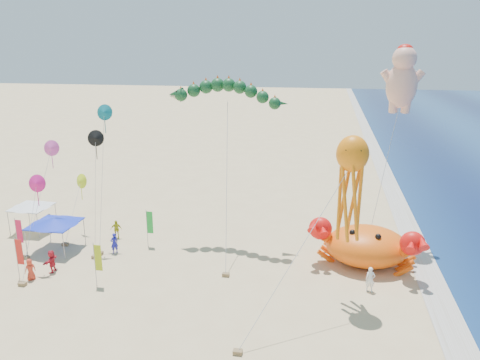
{
  "coord_description": "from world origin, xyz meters",
  "views": [
    {
      "loc": [
        4.12,
        -30.86,
        16.1
      ],
      "look_at": [
        -2.0,
        2.0,
        6.5
      ],
      "focal_mm": 35.0,
      "sensor_mm": 36.0,
      "label": 1
    }
  ],
  "objects_px": {
    "dragon_kite": "(226,96)",
    "canopy_white": "(31,205)",
    "octopus_kite": "(350,180)",
    "cherub_kite": "(402,77)",
    "crab_inflatable": "(367,245)",
    "canopy_blue": "(54,221)"
  },
  "relations": [
    {
      "from": "dragon_kite",
      "to": "octopus_kite",
      "type": "relative_size",
      "value": 1.21
    },
    {
      "from": "dragon_kite",
      "to": "octopus_kite",
      "type": "distance_m",
      "value": 13.63
    },
    {
      "from": "dragon_kite",
      "to": "cherub_kite",
      "type": "bearing_deg",
      "value": 10.35
    },
    {
      "from": "cherub_kite",
      "to": "canopy_blue",
      "type": "relative_size",
      "value": 4.24
    },
    {
      "from": "cherub_kite",
      "to": "canopy_blue",
      "type": "height_order",
      "value": "cherub_kite"
    },
    {
      "from": "octopus_kite",
      "to": "canopy_white",
      "type": "bearing_deg",
      "value": 165.74
    },
    {
      "from": "octopus_kite",
      "to": "cherub_kite",
      "type": "bearing_deg",
      "value": 69.76
    },
    {
      "from": "crab_inflatable",
      "to": "octopus_kite",
      "type": "bearing_deg",
      "value": -108.92
    },
    {
      "from": "canopy_white",
      "to": "crab_inflatable",
      "type": "bearing_deg",
      "value": -3.13
    },
    {
      "from": "cherub_kite",
      "to": "crab_inflatable",
      "type": "bearing_deg",
      "value": -111.42
    },
    {
      "from": "crab_inflatable",
      "to": "dragon_kite",
      "type": "bearing_deg",
      "value": 163.97
    },
    {
      "from": "dragon_kite",
      "to": "canopy_white",
      "type": "distance_m",
      "value": 20.12
    },
    {
      "from": "octopus_kite",
      "to": "dragon_kite",
      "type": "bearing_deg",
      "value": 138.33
    },
    {
      "from": "crab_inflatable",
      "to": "dragon_kite",
      "type": "relative_size",
      "value": 0.63
    },
    {
      "from": "dragon_kite",
      "to": "canopy_blue",
      "type": "height_order",
      "value": "dragon_kite"
    },
    {
      "from": "octopus_kite",
      "to": "canopy_white",
      "type": "relative_size",
      "value": 3.24
    },
    {
      "from": "octopus_kite",
      "to": "crab_inflatable",
      "type": "bearing_deg",
      "value": 71.08
    },
    {
      "from": "crab_inflatable",
      "to": "cherub_kite",
      "type": "height_order",
      "value": "cherub_kite"
    },
    {
      "from": "cherub_kite",
      "to": "octopus_kite",
      "type": "relative_size",
      "value": 1.49
    },
    {
      "from": "dragon_kite",
      "to": "crab_inflatable",
      "type": "bearing_deg",
      "value": -16.03
    },
    {
      "from": "canopy_blue",
      "to": "canopy_white",
      "type": "xyz_separation_m",
      "value": [
        -4.32,
        3.35,
        -0.0
      ]
    },
    {
      "from": "crab_inflatable",
      "to": "canopy_white",
      "type": "relative_size",
      "value": 2.48
    }
  ]
}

